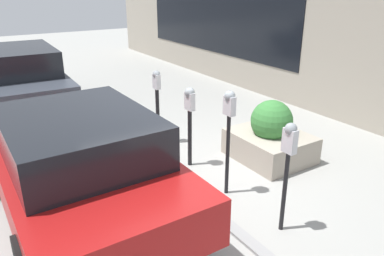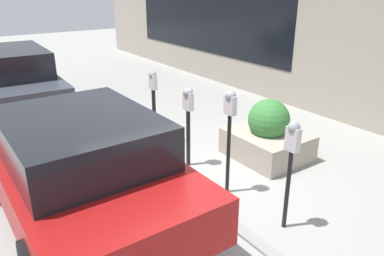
{
  "view_description": "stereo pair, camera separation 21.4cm",
  "coord_description": "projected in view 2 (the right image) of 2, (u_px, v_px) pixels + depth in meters",
  "views": [
    {
      "loc": [
        -4.34,
        2.64,
        2.93
      ],
      "look_at": [
        0.0,
        -0.13,
        0.91
      ],
      "focal_mm": 35.0,
      "sensor_mm": 36.0,
      "label": 1
    },
    {
      "loc": [
        -4.22,
        2.82,
        2.93
      ],
      "look_at": [
        0.0,
        -0.13,
        0.91
      ],
      "focal_mm": 35.0,
      "sensor_mm": 36.0,
      "label": 2
    }
  ],
  "objects": [
    {
      "name": "ground_plane",
      "position": [
        185.0,
        185.0,
        5.79
      ],
      "size": [
        40.0,
        40.0,
        0.0
      ],
      "primitive_type": "plane",
      "color": "#999993"
    },
    {
      "name": "curb_strip",
      "position": [
        181.0,
        185.0,
        5.74
      ],
      "size": [
        24.5,
        0.16,
        0.04
      ],
      "color": "gray",
      "rests_on": "ground_plane"
    },
    {
      "name": "building_facade",
      "position": [
        368.0,
        47.0,
        7.55
      ],
      "size": [
        24.5,
        0.17,
        3.4
      ],
      "color": "#9E9384",
      "rests_on": "ground_plane"
    },
    {
      "name": "parking_meter_nearest",
      "position": [
        292.0,
        151.0,
        4.41
      ],
      "size": [
        0.17,
        0.15,
        1.44
      ],
      "color": "black",
      "rests_on": "ground_plane"
    },
    {
      "name": "parking_meter_second",
      "position": [
        230.0,
        119.0,
        5.17
      ],
      "size": [
        0.18,
        0.15,
        1.57
      ],
      "color": "black",
      "rests_on": "ground_plane"
    },
    {
      "name": "parking_meter_middle",
      "position": [
        188.0,
        111.0,
        6.07
      ],
      "size": [
        0.19,
        0.17,
        1.37
      ],
      "color": "black",
      "rests_on": "ground_plane"
    },
    {
      "name": "parking_meter_fourth",
      "position": [
        154.0,
        96.0,
        6.95
      ],
      "size": [
        0.17,
        0.14,
        1.42
      ],
      "color": "black",
      "rests_on": "ground_plane"
    },
    {
      "name": "planter_box",
      "position": [
        268.0,
        136.0,
        6.58
      ],
      "size": [
        1.32,
        1.13,
        1.06
      ],
      "color": "#A39989",
      "rests_on": "ground_plane"
    },
    {
      "name": "parked_car_middle",
      "position": [
        80.0,
        164.0,
        4.73
      ],
      "size": [
        3.98,
        1.95,
        1.46
      ],
      "rotation": [
        0.0,
        0.0,
        0.01
      ],
      "color": "maroon",
      "rests_on": "ground_plane"
    },
    {
      "name": "parked_car_rear",
      "position": [
        7.0,
        78.0,
        8.97
      ],
      "size": [
        4.55,
        2.14,
        1.48
      ],
      "rotation": [
        0.0,
        0.0,
        -0.04
      ],
      "color": "#383D47",
      "rests_on": "ground_plane"
    }
  ]
}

